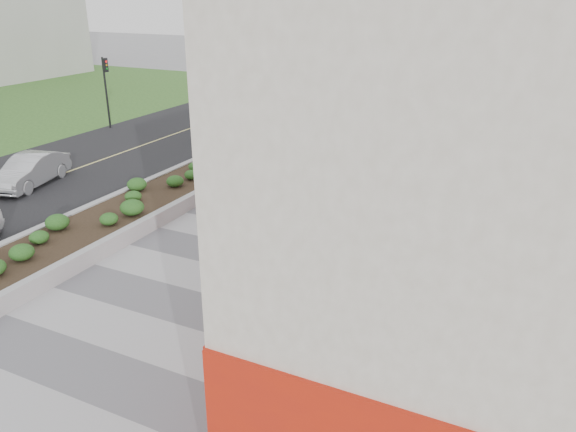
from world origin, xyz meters
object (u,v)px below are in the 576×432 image
object	(u,v)px
traffic_signal_near	(244,92)
car_silver	(30,170)
planter	(147,200)
car_dark	(230,127)
traffic_signal_far	(106,82)
skateboarder	(314,179)

from	to	relation	value
traffic_signal_near	car_silver	bearing A→B (deg)	-114.40
planter	traffic_signal_near	bearing A→B (deg)	99.35
traffic_signal_near	car_dark	world-z (taller)	traffic_signal_near
traffic_signal_near	car_silver	xyz separation A→B (m)	(-4.69, -10.33, -2.09)
traffic_signal_near	traffic_signal_far	distance (m)	9.21
traffic_signal_near	planter	bearing A→B (deg)	-80.65
car_dark	planter	bearing A→B (deg)	-95.91
traffic_signal_far	car_dark	bearing A→B (deg)	7.37
planter	traffic_signal_far	world-z (taller)	traffic_signal_far
traffic_signal_near	car_silver	world-z (taller)	traffic_signal_near
planter	car_silver	size ratio (longest dim) A/B	4.45
car_silver	traffic_signal_far	bearing A→B (deg)	100.75
car_dark	traffic_signal_near	bearing A→B (deg)	-43.05
car_dark	skateboarder	bearing A→B (deg)	-61.29
traffic_signal_far	car_silver	world-z (taller)	traffic_signal_far
traffic_signal_far	skateboarder	bearing A→B (deg)	-19.86
traffic_signal_near	car_silver	distance (m)	11.53
planter	car_silver	world-z (taller)	car_silver
car_silver	car_dark	size ratio (longest dim) A/B	0.95
planter	car_silver	distance (m)	6.42
traffic_signal_far	skateboarder	xyz separation A→B (m)	(16.01, -5.78, -2.01)
car_silver	planter	bearing A→B (deg)	-15.43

